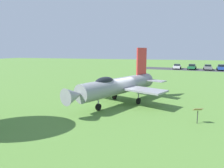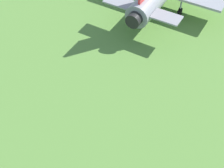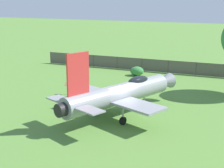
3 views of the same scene
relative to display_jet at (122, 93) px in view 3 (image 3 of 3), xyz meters
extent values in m
plane|color=#568438|center=(0.13, 0.31, -1.82)|extent=(200.00, 200.00, 0.00)
cylinder|color=gray|center=(0.13, 0.31, -0.06)|extent=(5.36, 9.86, 1.56)
cone|color=gray|center=(-2.06, -4.87, -0.06)|extent=(1.84, 1.99, 1.32)
cylinder|color=black|center=(2.19, 5.17, -0.06)|extent=(1.09, 0.92, 0.93)
ellipsoid|color=black|center=(-0.73, -1.72, 0.60)|extent=(1.69, 2.38, 0.84)
cube|color=red|center=(1.62, 3.83, 2.15)|extent=(0.83, 1.71, 2.85)
cube|color=gray|center=(2.67, -0.22, -0.25)|extent=(4.06, 3.28, 0.16)
cube|color=gray|center=(-2.01, 1.77, -0.25)|extent=(4.06, 3.28, 0.16)
cube|color=gray|center=(3.33, 3.54, 0.10)|extent=(2.09, 1.72, 0.10)
cube|color=gray|center=(0.24, 4.85, 0.10)|extent=(2.09, 1.72, 0.10)
cylinder|color=#A5A8AD|center=(-1.05, -2.46, -0.87)|extent=(0.12, 0.12, 1.30)
cylinder|color=black|center=(-1.05, -2.46, -1.52)|extent=(0.40, 0.62, 0.60)
cylinder|color=#A5A8AD|center=(1.89, 0.66, -0.87)|extent=(0.12, 0.12, 1.30)
cylinder|color=black|center=(1.89, 0.66, -1.52)|extent=(0.40, 0.62, 0.60)
cylinder|color=#A5A8AD|center=(-0.84, 1.81, -0.87)|extent=(0.12, 0.12, 1.30)
cylinder|color=black|center=(-0.84, 1.81, -1.52)|extent=(0.40, 0.62, 0.60)
cylinder|color=#4C4238|center=(-2.89, -16.31, -1.03)|extent=(0.08, 0.08, 1.58)
cylinder|color=#4C4238|center=(0.42, -16.26, -1.03)|extent=(0.08, 0.08, 1.58)
cylinder|color=#4C4238|center=(3.73, -16.20, -1.03)|extent=(0.08, 0.08, 1.58)
cylinder|color=#4C4238|center=(7.04, -16.15, -1.03)|extent=(0.08, 0.08, 1.58)
cylinder|color=#4C4238|center=(10.35, -16.10, -1.03)|extent=(0.08, 0.08, 1.58)
cylinder|color=#4C4238|center=(13.66, -16.05, -1.03)|extent=(0.08, 0.08, 1.58)
cylinder|color=#4C4238|center=(16.97, -16.00, -1.03)|extent=(0.08, 0.08, 1.58)
cylinder|color=#4C4238|center=(0.42, -16.26, -0.29)|extent=(33.11, 0.57, 0.05)
cube|color=#59544C|center=(0.42, -16.26, -1.03)|extent=(33.11, 0.54, 1.52)
ellipsoid|color=#387F3D|center=(3.41, -13.42, -1.28)|extent=(1.59, 1.34, 1.07)
cylinder|color=#333333|center=(6.77, -3.40, -1.37)|extent=(0.06, 0.06, 0.90)
cube|color=olive|center=(6.77, -3.40, -0.80)|extent=(0.69, 0.56, 0.25)
camera|label=1|loc=(5.04, -18.44, 3.29)|focal=32.89mm
camera|label=2|loc=(1.45, 22.18, 12.32)|focal=54.15mm
camera|label=3|loc=(-9.16, 23.13, 7.12)|focal=54.23mm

